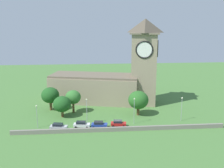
{
  "coord_description": "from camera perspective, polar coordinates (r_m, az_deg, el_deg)",
  "views": [
    {
      "loc": [
        -8.17,
        -72.55,
        28.71
      ],
      "look_at": [
        -0.94,
        8.8,
        9.88
      ],
      "focal_mm": 43.23,
      "sensor_mm": 36.0,
      "label": 1
    }
  ],
  "objects": [
    {
      "name": "car_blue",
      "position": [
        75.78,
        -2.74,
        -8.56
      ],
      "size": [
        4.62,
        2.78,
        1.78
      ],
      "color": "#233D9E",
      "rests_on": "ground"
    },
    {
      "name": "quay_barrier",
      "position": [
        73.62,
        1.71,
        -9.49
      ],
      "size": [
        57.66,
        0.7,
        1.16
      ],
      "primitive_type": "cube",
      "color": "gray",
      "rests_on": "ground"
    },
    {
      "name": "car_white",
      "position": [
        76.25,
        -6.44,
        -8.49
      ],
      "size": [
        4.74,
        2.53,
        1.78
      ],
      "color": "silver",
      "rests_on": "ground"
    },
    {
      "name": "tree_riverside_east",
      "position": [
        84.65,
        5.6,
        -3.39
      ],
      "size": [
        6.32,
        6.32,
        7.81
      ],
      "color": "brown",
      "rests_on": "ground"
    },
    {
      "name": "streetlamp_west_end",
      "position": [
        77.14,
        -15.63,
        -5.86
      ],
      "size": [
        0.44,
        0.44,
        6.57
      ],
      "color": "#9EA0A5",
      "rests_on": "ground"
    },
    {
      "name": "streetlamp_east_mid",
      "position": [
        81.92,
        14.54,
        -4.39
      ],
      "size": [
        0.44,
        0.44,
        7.28
      ],
      "color": "#9EA0A5",
      "rests_on": "ground"
    },
    {
      "name": "tree_by_tower",
      "position": [
        87.44,
        -8.23,
        -2.79
      ],
      "size": [
        4.98,
        4.98,
        7.43
      ],
      "color": "brown",
      "rests_on": "ground"
    },
    {
      "name": "tree_churchyard",
      "position": [
        84.18,
        -10.51,
        -4.21
      ],
      "size": [
        5.5,
        5.5,
        6.64
      ],
      "color": "brown",
      "rests_on": "ground"
    },
    {
      "name": "car_red",
      "position": [
        76.64,
        1.35,
        -8.32
      ],
      "size": [
        4.48,
        2.59,
        1.74
      ],
      "color": "red",
      "rests_on": "ground"
    },
    {
      "name": "streetlamp_west_mid",
      "position": [
        76.79,
        -5.37,
        -5.02
      ],
      "size": [
        0.44,
        0.44,
        7.68
      ],
      "color": "#9EA0A5",
      "rests_on": "ground"
    },
    {
      "name": "tree_riverside_west",
      "position": [
        91.27,
        -12.92,
        -2.35
      ],
      "size": [
        5.87,
        5.87,
        7.77
      ],
      "color": "brown",
      "rests_on": "ground"
    },
    {
      "name": "car_silver",
      "position": [
        75.67,
        -11.25,
        -8.83
      ],
      "size": [
        4.94,
        2.75,
        1.82
      ],
      "color": "silver",
      "rests_on": "ground"
    },
    {
      "name": "streetlamp_central",
      "position": [
        77.37,
        4.72,
        -4.87
      ],
      "size": [
        0.44,
        0.44,
        7.67
      ],
      "color": "#9EA0A5",
      "rests_on": "ground"
    },
    {
      "name": "church",
      "position": [
        97.44,
        0.03,
        1.14
      ],
      "size": [
        40.33,
        20.23,
        29.87
      ],
      "color": "gray",
      "rests_on": "ground"
    },
    {
      "name": "ground_plane",
      "position": [
        92.5,
        0.24,
        -5.1
      ],
      "size": [
        200.0,
        200.0,
        0.0
      ],
      "primitive_type": "plane",
      "color": "#477538"
    }
  ]
}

